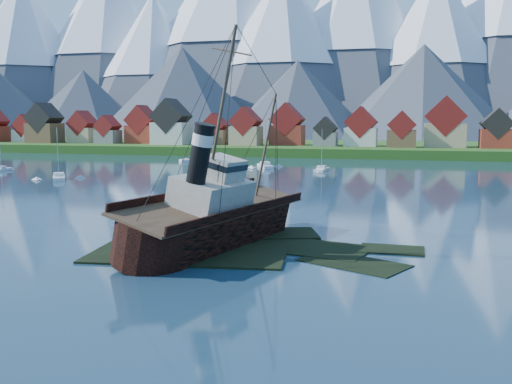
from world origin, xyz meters
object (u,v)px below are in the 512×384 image
(sailboat_a, at_px, (59,178))
(sailboat_e, at_px, (322,170))
(sailboat_c, at_px, (265,166))
(tugboat_wreck, at_px, (215,215))
(sailboat_b, at_px, (1,170))
(sailboat_f, at_px, (198,161))

(sailboat_a, distance_m, sailboat_e, 59.95)
(sailboat_c, height_order, sailboat_e, sailboat_c)
(tugboat_wreck, relative_size, sailboat_a, 2.51)
(tugboat_wreck, height_order, sailboat_e, tugboat_wreck)
(sailboat_b, height_order, sailboat_e, sailboat_e)
(sailboat_b, height_order, sailboat_f, sailboat_f)
(tugboat_wreck, distance_m, sailboat_c, 90.28)
(sailboat_b, bearing_deg, sailboat_f, 43.92)
(sailboat_a, distance_m, sailboat_c, 52.04)
(sailboat_a, height_order, sailboat_c, sailboat_c)
(sailboat_a, height_order, sailboat_b, sailboat_a)
(sailboat_b, relative_size, sailboat_e, 0.97)
(sailboat_c, bearing_deg, sailboat_f, 121.53)
(sailboat_f, bearing_deg, sailboat_c, 16.64)
(sailboat_b, relative_size, sailboat_f, 0.80)
(sailboat_e, relative_size, sailboat_f, 0.82)
(tugboat_wreck, bearing_deg, sailboat_a, 150.98)
(sailboat_b, bearing_deg, sailboat_a, -34.02)
(sailboat_b, distance_m, sailboat_c, 64.50)
(sailboat_c, bearing_deg, sailboat_e, -46.81)
(sailboat_c, bearing_deg, tugboat_wreck, -104.81)
(sailboat_a, xyz_separation_m, sailboat_b, (-24.47, 12.33, -0.01))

